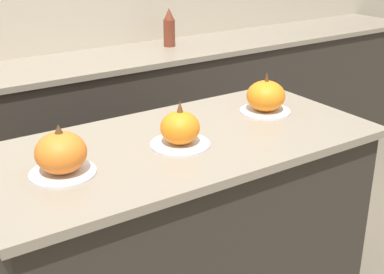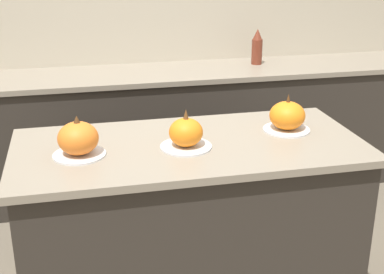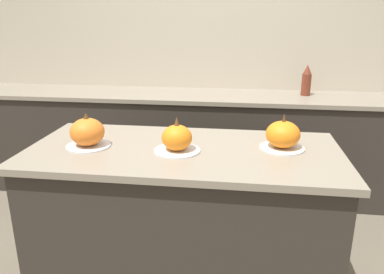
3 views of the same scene
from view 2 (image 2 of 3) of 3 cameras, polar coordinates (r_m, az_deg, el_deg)
The scene contains 7 objects.
wall_back at distance 4.04m, azimuth -5.63°, elevation 12.60°, with size 8.00×0.06×2.50m.
kitchen_island at distance 2.69m, azimuth -0.25°, elevation -9.63°, with size 1.64×0.77×0.90m.
back_counter at distance 3.92m, azimuth -4.60°, elevation 0.41°, with size 6.00×0.60×0.92m.
pumpkin_cake_left at distance 2.39m, azimuth -12.04°, elevation -0.26°, with size 0.23×0.23×0.19m.
pumpkin_cake_center at distance 2.43m, azimuth -0.65°, elevation 0.34°, with size 0.24×0.24×0.18m.
pumpkin_cake_right at distance 2.68m, azimuth 10.12°, elevation 2.15°, with size 0.23×0.23×0.19m.
bottle_tall at distance 4.02m, azimuth 6.95°, elevation 9.47°, with size 0.08×0.08×0.26m.
Camera 2 is at (-0.50, -2.27, 1.81)m, focal length 50.00 mm.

